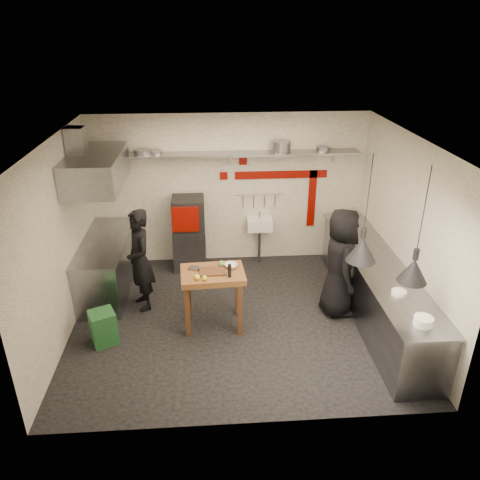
{
  "coord_description": "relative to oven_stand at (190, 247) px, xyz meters",
  "views": [
    {
      "loc": [
        -0.39,
        -6.08,
        4.22
      ],
      "look_at": [
        0.07,
        0.3,
        1.22
      ],
      "focal_mm": 35.0,
      "sensor_mm": 36.0,
      "label": 1
    }
  ],
  "objects": [
    {
      "name": "combi_oven",
      "position": [
        0.01,
        -0.01,
        0.69
      ],
      "size": [
        0.58,
        0.54,
        0.58
      ],
      "primitive_type": "cube",
      "rotation": [
        0.0,
        0.0,
        0.01
      ],
      "color": "black",
      "rests_on": "oven_stand"
    },
    {
      "name": "counter_left_top",
      "position": [
        -1.39,
        -0.74,
        0.52
      ],
      "size": [
        0.76,
        2.0,
        0.03
      ],
      "primitive_type": "cube",
      "color": "slate",
      "rests_on": "counter_left"
    },
    {
      "name": "counter_left",
      "position": [
        -1.39,
        -0.74,
        0.05
      ],
      "size": [
        0.7,
        1.9,
        0.9
      ],
      "primitive_type": "cube",
      "color": "slate",
      "rests_on": "floor"
    },
    {
      "name": "lemon_b",
      "position": [
        0.29,
        -2.15,
        0.56
      ],
      "size": [
        0.09,
        0.09,
        0.07
      ],
      "primitive_type": "sphere",
      "rotation": [
        0.0,
        0.0,
        0.41
      ],
      "color": "yellow",
      "rests_on": "prep_table"
    },
    {
      "name": "chef_left",
      "position": [
        -0.73,
        -1.29,
        0.43
      ],
      "size": [
        0.61,
        0.72,
        1.67
      ],
      "primitive_type": "imported",
      "rotation": [
        0.0,
        0.0,
        -1.17
      ],
      "color": "black",
      "rests_on": "floor"
    },
    {
      "name": "wall_front",
      "position": [
        0.76,
        -3.89,
        1.0
      ],
      "size": [
        5.0,
        0.04,
        2.8
      ],
      "primitive_type": "cube",
      "color": "white",
      "rests_on": "floor"
    },
    {
      "name": "ceiling",
      "position": [
        0.76,
        -1.79,
        2.4
      ],
      "size": [
        5.0,
        5.0,
        0.0
      ],
      "primitive_type": "plane",
      "color": "silver",
      "rests_on": "floor"
    },
    {
      "name": "small_bowl_right",
      "position": [
        2.86,
        -2.71,
        0.56
      ],
      "size": [
        0.26,
        0.26,
        0.05
      ],
      "primitive_type": "cylinder",
      "rotation": [
        0.0,
        0.0,
        -0.32
      ],
      "color": "white",
      "rests_on": "counter_right_top"
    },
    {
      "name": "heat_lamp_far",
      "position": [
        2.82,
        -3.08,
        1.67
      ],
      "size": [
        0.44,
        0.44,
        1.46
      ],
      "primitive_type": null,
      "rotation": [
        0.0,
        0.0,
        0.25
      ],
      "color": "black",
      "rests_on": "ceiling"
    },
    {
      "name": "lemon_a",
      "position": [
        0.18,
        -2.12,
        0.56
      ],
      "size": [
        0.1,
        0.1,
        0.08
      ],
      "primitive_type": "sphere",
      "rotation": [
        0.0,
        0.0,
        -0.25
      ],
      "color": "yellow",
      "rests_on": "prep_table"
    },
    {
      "name": "pan_right",
      "position": [
        2.42,
        0.13,
        1.78
      ],
      "size": [
        0.25,
        0.25,
        0.08
      ],
      "primitive_type": "cylinder",
      "rotation": [
        0.0,
        0.0,
        0.02
      ],
      "color": "slate",
      "rests_on": "back_shelf"
    },
    {
      "name": "oven_door",
      "position": [
        -0.04,
        -0.3,
        0.69
      ],
      "size": [
        0.47,
        0.03,
        0.46
      ],
      "primitive_type": "cube",
      "rotation": [
        0.0,
        0.0,
        0.01
      ],
      "color": "#730902",
      "rests_on": "combi_oven"
    },
    {
      "name": "red_tile_a",
      "position": [
        1.01,
        0.29,
        1.55
      ],
      "size": [
        0.14,
        0.02,
        0.14
      ],
      "primitive_type": "cube",
      "color": "#730902",
      "rests_on": "wall_back"
    },
    {
      "name": "utensil_rail",
      "position": [
        1.31,
        0.27,
        0.92
      ],
      "size": [
        0.9,
        0.02,
        0.02
      ],
      "primitive_type": "cylinder",
      "rotation": [
        0.0,
        1.57,
        0.0
      ],
      "color": "slate",
      "rests_on": "wall_back"
    },
    {
      "name": "veg_ball",
      "position": [
        0.54,
        -1.75,
        0.57
      ],
      "size": [
        0.12,
        0.12,
        0.09
      ],
      "primitive_type": "sphere",
      "rotation": [
        0.0,
        0.0,
        0.32
      ],
      "color": "#588C3D",
      "rests_on": "prep_table"
    },
    {
      "name": "counter_right_top",
      "position": [
        2.91,
        -1.79,
        0.52
      ],
      "size": [
        0.76,
        3.9,
        0.03
      ],
      "primitive_type": "cube",
      "color": "slate",
      "rests_on": "counter_right"
    },
    {
      "name": "wall_back",
      "position": [
        0.76,
        0.31,
        1.0
      ],
      "size": [
        5.0,
        0.04,
        2.8
      ],
      "primitive_type": "cube",
      "color": "white",
      "rests_on": "floor"
    },
    {
      "name": "oven_stand",
      "position": [
        0.0,
        0.0,
        0.0
      ],
      "size": [
        0.6,
        0.54,
        0.8
      ],
      "primitive_type": "cube",
      "rotation": [
        0.0,
        0.0,
        0.01
      ],
      "color": "slate",
      "rests_on": "floor"
    },
    {
      "name": "shelf_bracket_right",
      "position": [
        2.66,
        0.28,
        1.62
      ],
      "size": [
        0.04,
        0.06,
        0.24
      ],
      "primitive_type": "cube",
      "color": "slate",
      "rests_on": "wall_back"
    },
    {
      "name": "sink_tap",
      "position": [
        1.31,
        0.13,
        0.56
      ],
      "size": [
        0.03,
        0.03,
        0.14
      ],
      "primitive_type": "cylinder",
      "color": "slate",
      "rests_on": "hand_sink"
    },
    {
      "name": "pan_mid_left",
      "position": [
        -0.51,
        0.13,
        1.78
      ],
      "size": [
        0.28,
        0.28,
        0.07
      ],
      "primitive_type": "cylinder",
      "rotation": [
        0.0,
        0.0,
        -0.21
      ],
      "color": "slate",
      "rests_on": "back_shelf"
    },
    {
      "name": "shelf_bracket_mid",
      "position": [
        0.76,
        0.28,
        1.62
      ],
      "size": [
        0.04,
        0.06,
        0.24
      ],
      "primitive_type": "cube",
      "color": "slate",
      "rests_on": "wall_back"
    },
    {
      "name": "extractor_hood",
      "position": [
        -1.34,
        -0.74,
        1.75
      ],
      "size": [
        0.78,
        1.6,
        0.5
      ],
      "primitive_type": "cube",
      "color": "slate",
      "rests_on": "ceiling"
    },
    {
      "name": "prep_table",
      "position": [
        0.4,
        -1.9,
        0.06
      ],
      "size": [
        0.96,
        0.69,
        0.92
      ],
      "primitive_type": null,
      "rotation": [
        0.0,
        0.0,
        0.06
      ],
      "color": "brown",
      "rests_on": "floor"
    },
    {
      "name": "red_band_vert",
      "position": [
        2.31,
        0.29,
        0.8
      ],
      "size": [
        0.14,
        0.02,
        1.1
      ],
      "primitive_type": "cube",
      "color": "#730902",
      "rests_on": "wall_back"
    },
    {
      "name": "red_tile_b",
      "position": [
        0.66,
        0.29,
        1.28
      ],
      "size": [
        0.14,
        0.02,
        0.14
      ],
      "primitive_type": "cube",
      "color": "#730902",
      "rests_on": "wall_back"
    },
    {
      "name": "pan_far_left",
      "position": [
        -0.72,
        0.13,
        1.79
      ],
      "size": [
        0.4,
        0.4,
        0.09
      ],
      "primitive_type": "cylinder",
      "rotation": [
        0.0,
        0.0,
        -0.39
      ],
      "color": "slate",
      "rests_on": "back_shelf"
    },
    {
      "name": "bowl",
      "position": [
        0.68,
        -1.79,
        0.55
      ],
      "size": [
        0.25,
        0.25,
        0.06
      ],
      "primitive_type": "imported",
      "rotation": [
        0.0,
        0.0,
        0.42
      ],
      "color": "white",
      "rests_on": "prep_table"
    },
    {
      "name": "wall_left",
      "position": [
        -1.74,
        -1.79,
        1.0
      ],
      "size": [
        0.04,
        4.2,
        2.8
      ],
      "primitive_type": "cube",
      "color": "white",
      "rests_on": "floor"
    },
    {
      "name": "hood_duct",
      "position": [
        -1.59,
        -0.74,
        2.15
      ],
      "size": [
        0.28,
        0.28,
        0.5
      ],
      "primitive_type": "cube",
      "color": "slate",
      "rests_on": "ceiling"
    },
    {
      "name": "plate_stack",
      "position": [
        2.88,
        -3.41,
        0.59
      ],
      "size": [
        0.23,
        0.23,
        0.11
      ],
      "primitive_type": "cylinder",
      "rotation": [
        0.0,
        0.0,
        0.04
      ],
      "color": "white",
      "rests_on": "counter_right_top"
    },
    {
      "name": "back_shelf",
      "position": [
        0.76,
        0.13,
        1.72
      ],
      "size": [
        4.6,
        0.34,
        0.04
      ],
      "primitive_type": "cube",
      "color": "slate",
      "rests_on": "wall_back"
    },
    {
      "name": "red_band_horiz",
      "position": [
        1.71,
        0.29,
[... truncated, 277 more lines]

